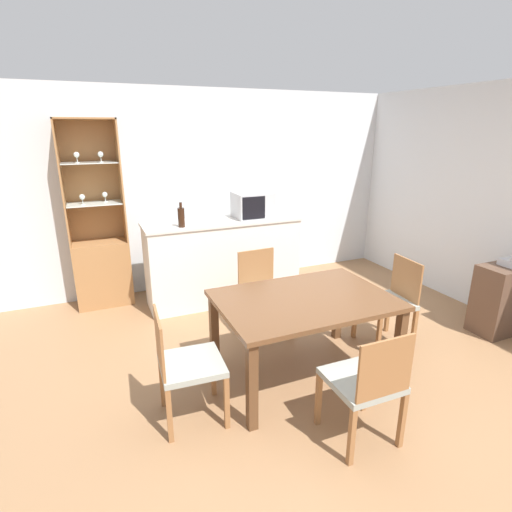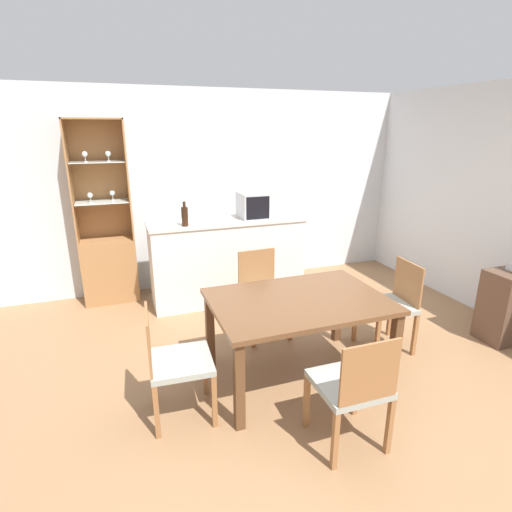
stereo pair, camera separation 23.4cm
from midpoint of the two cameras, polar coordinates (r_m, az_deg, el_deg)
The scene contains 13 objects.
ground_plane at distance 3.60m, azimuth 6.08°, elevation -17.35°, with size 18.00×18.00×0.00m, color #936B47.
wall_back at distance 5.44m, azimuth -7.20°, elevation 9.32°, with size 6.80×0.06×2.55m.
wall_right at distance 5.02m, azimuth 31.59°, elevation 6.13°, with size 0.06×4.60×2.55m.
kitchen_counter at distance 4.93m, azimuth -6.03°, elevation -0.67°, with size 1.88×0.55×1.02m.
display_cabinet at distance 5.17m, azimuth -22.47°, elevation 0.04°, with size 0.64×0.39×2.17m.
dining_table at distance 3.35m, azimuth 4.90°, elevation -7.41°, with size 1.43×0.99×0.73m.
dining_chair_side_right_far at distance 4.09m, azimuth 17.02°, elevation -6.18°, with size 0.47×0.47×0.87m.
dining_chair_side_left_near at distance 3.02m, azimuth -12.33°, elevation -14.90°, with size 0.47×0.47×0.87m.
dining_chair_head_near at distance 2.84m, azimuth 13.02°, elevation -17.26°, with size 0.45×0.45×0.87m.
dining_chair_head_far at distance 4.11m, azimuth -0.63°, elevation -5.23°, with size 0.46×0.46×0.87m.
microwave at distance 4.90m, azimuth -1.86°, elevation 7.29°, with size 0.45×0.37×0.31m.
wine_bottle at distance 4.51m, azimuth -12.10°, elevation 5.46°, with size 0.07×0.07×0.28m.
side_cabinet at distance 4.84m, azimuth 30.54°, elevation -5.33°, with size 0.56×0.34×0.73m.
Camera 1 is at (-1.59, -2.50, 2.07)m, focal length 28.00 mm.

